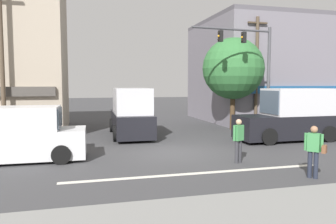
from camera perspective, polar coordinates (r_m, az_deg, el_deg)
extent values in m
plane|color=#3D3D3F|center=(14.42, 0.54, -7.03)|extent=(120.00, 120.00, 0.00)
cube|color=silver|center=(11.17, 5.32, -10.56)|extent=(9.00, 0.24, 0.01)
cube|color=slate|center=(29.31, 18.13, 6.49)|extent=(12.36, 9.58, 7.86)
cube|color=#1E5184|center=(25.31, 24.05, 3.59)|extent=(11.74, 0.24, 0.50)
cube|color=#57545B|center=(29.72, 18.34, 14.37)|extent=(12.36, 9.58, 0.30)
cylinder|color=#4C3823|center=(21.88, 11.15, 0.24)|extent=(0.32, 0.32, 2.49)
sphere|color=#337038|center=(21.84, 11.27, 7.43)|extent=(3.98, 3.98, 3.98)
cylinder|color=brown|center=(18.08, -26.94, 7.45)|extent=(0.22, 0.22, 7.91)
cylinder|color=brown|center=(22.73, 15.16, 6.53)|extent=(0.22, 0.22, 7.41)
cube|color=#473828|center=(23.08, 15.34, 14.75)|extent=(1.40, 0.12, 0.10)
cylinder|color=#47474C|center=(19.74, 17.08, 5.02)|extent=(0.18, 0.18, 6.20)
cylinder|color=#47474C|center=(18.67, 11.17, 13.95)|extent=(4.79, 0.50, 0.12)
cube|color=black|center=(18.98, 13.07, 12.54)|extent=(0.22, 0.26, 0.60)
sphere|color=black|center=(18.94, 12.77, 13.11)|extent=(0.12, 0.12, 0.12)
sphere|color=orange|center=(18.91, 12.76, 12.57)|extent=(0.12, 0.12, 0.12)
sphere|color=black|center=(18.89, 12.75, 12.03)|extent=(0.12, 0.12, 0.12)
cube|color=black|center=(18.26, 9.15, 12.91)|extent=(0.22, 0.26, 0.60)
sphere|color=black|center=(18.23, 8.81, 13.50)|extent=(0.12, 0.12, 0.12)
sphere|color=orange|center=(18.21, 8.81, 12.94)|extent=(0.12, 0.12, 0.12)
sphere|color=black|center=(18.18, 8.80, 12.38)|extent=(0.12, 0.12, 0.12)
cube|color=black|center=(19.04, -6.48, -1.88)|extent=(2.18, 5.66, 1.20)
cube|color=silver|center=(18.39, -6.33, 1.95)|extent=(2.01, 3.46, 1.40)
cube|color=#475666|center=(20.09, -6.88, 2.19)|extent=(1.75, 0.12, 1.19)
cylinder|color=black|center=(20.72, -9.75, -2.29)|extent=(0.27, 0.85, 0.84)
cylinder|color=black|center=(20.92, -4.27, -2.17)|extent=(0.27, 0.85, 0.84)
cylinder|color=black|center=(17.28, -9.14, -3.70)|extent=(0.27, 0.85, 0.84)
cylinder|color=black|center=(17.52, -2.59, -3.52)|extent=(0.27, 0.85, 0.84)
cube|color=silver|center=(13.90, -23.70, -5.12)|extent=(4.64, 1.95, 1.10)
cube|color=silver|center=(13.83, -25.06, -1.03)|extent=(3.24, 1.88, 0.90)
cube|color=#475666|center=(13.59, -18.36, -0.92)|extent=(0.10, 1.66, 0.76)
cylinder|color=black|center=(14.66, -17.49, -5.63)|extent=(0.72, 0.22, 0.72)
cylinder|color=black|center=(12.86, -18.10, -7.10)|extent=(0.72, 0.22, 0.72)
cube|color=black|center=(18.47, 20.18, -2.35)|extent=(5.60, 2.00, 1.20)
cube|color=silver|center=(18.68, 21.68, 1.68)|extent=(3.40, 1.90, 1.40)
cube|color=#475666|center=(17.71, 17.19, 1.66)|extent=(0.06, 1.75, 1.19)
cylinder|color=black|center=(16.74, 17.21, -4.13)|extent=(0.84, 0.24, 0.84)
cylinder|color=black|center=(18.44, 13.93, -3.24)|extent=(0.84, 0.24, 0.84)
cylinder|color=black|center=(18.79, 26.26, -3.45)|extent=(0.84, 0.24, 0.84)
cylinder|color=black|center=(20.33, 22.57, -2.73)|extent=(0.84, 0.24, 0.84)
cylinder|color=#232838|center=(11.45, 23.46, -8.37)|extent=(0.14, 0.14, 0.86)
cylinder|color=#232838|center=(11.42, 24.36, -8.44)|extent=(0.14, 0.14, 0.86)
cube|color=#3F8C4C|center=(11.30, 24.03, -4.84)|extent=(0.40, 0.42, 0.58)
sphere|color=#9E7051|center=(11.24, 24.11, -2.78)|extent=(0.22, 0.22, 0.22)
cylinder|color=#3F8C4C|center=(11.34, 22.84, -4.76)|extent=(0.09, 0.09, 0.56)
cylinder|color=#3F8C4C|center=(11.26, 25.24, -4.92)|extent=(0.09, 0.09, 0.56)
cube|color=brown|center=(11.24, 25.58, -5.85)|extent=(0.29, 0.27, 0.24)
cylinder|color=#333338|center=(12.80, 12.41, -6.71)|extent=(0.14, 0.14, 0.86)
cylinder|color=#333338|center=(12.67, 11.87, -6.82)|extent=(0.14, 0.14, 0.86)
cube|color=#3F8C4C|center=(12.61, 12.20, -3.56)|extent=(0.42, 0.34, 0.58)
sphere|color=tan|center=(12.56, 12.23, -1.71)|extent=(0.22, 0.22, 0.22)
cylinder|color=#3F8C4C|center=(12.79, 12.91, -3.45)|extent=(0.09, 0.09, 0.56)
cylinder|color=#3F8C4C|center=(12.43, 11.47, -3.67)|extent=(0.09, 0.09, 0.56)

